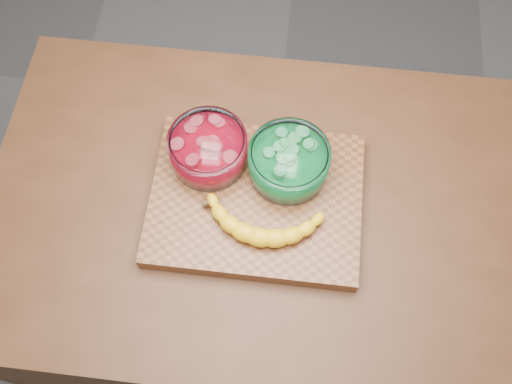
# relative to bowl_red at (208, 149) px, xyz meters

# --- Properties ---
(ground) EXTENTS (3.50, 3.50, 0.00)m
(ground) POSITION_rel_bowl_red_xyz_m (0.11, -0.08, -0.98)
(ground) COLOR #535357
(ground) RESTS_ON ground
(counter) EXTENTS (1.20, 0.80, 0.90)m
(counter) POSITION_rel_bowl_red_xyz_m (0.11, -0.08, -0.53)
(counter) COLOR #472715
(counter) RESTS_ON ground
(cutting_board) EXTENTS (0.45, 0.35, 0.04)m
(cutting_board) POSITION_rel_bowl_red_xyz_m (0.11, -0.08, -0.06)
(cutting_board) COLOR brown
(cutting_board) RESTS_ON counter
(bowl_red) EXTENTS (0.17, 0.17, 0.08)m
(bowl_red) POSITION_rel_bowl_red_xyz_m (0.00, 0.00, 0.00)
(bowl_red) COLOR white
(bowl_red) RESTS_ON cutting_board
(bowl_green) EXTENTS (0.17, 0.17, 0.08)m
(bowl_green) POSITION_rel_bowl_red_xyz_m (0.17, -0.01, 0.00)
(bowl_green) COLOR white
(bowl_green) RESTS_ON cutting_board
(banana) EXTENTS (0.28, 0.13, 0.04)m
(banana) POSITION_rel_bowl_red_xyz_m (0.13, -0.14, -0.02)
(banana) COLOR gold
(banana) RESTS_ON cutting_board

